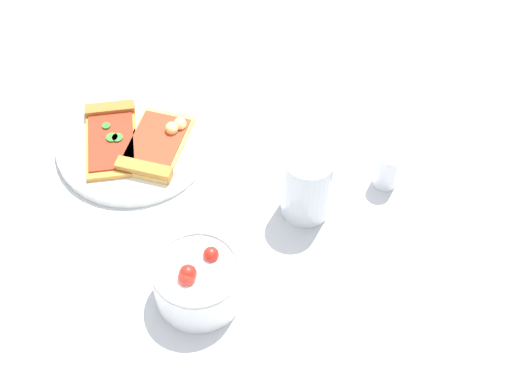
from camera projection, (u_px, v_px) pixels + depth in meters
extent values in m
plane|color=silver|center=(157.00, 157.00, 1.06)|extent=(2.40, 2.40, 0.00)
cylinder|color=silver|center=(134.00, 144.00, 1.06)|extent=(0.23, 0.23, 0.01)
cube|color=#E5B256|center=(158.00, 144.00, 1.05)|extent=(0.12, 0.15, 0.01)
cube|color=#B77A33|center=(144.00, 170.00, 1.01)|extent=(0.08, 0.04, 0.02)
cube|color=red|center=(157.00, 142.00, 1.05)|extent=(0.10, 0.13, 0.00)
sphere|color=#F2D87F|center=(172.00, 128.00, 1.05)|extent=(0.02, 0.02, 0.02)
sphere|color=#F2D87F|center=(180.00, 124.00, 1.06)|extent=(0.02, 0.02, 0.02)
cube|color=gold|center=(111.00, 141.00, 1.05)|extent=(0.09, 0.15, 0.01)
cube|color=#A36B2D|center=(110.00, 110.00, 1.09)|extent=(0.08, 0.03, 0.02)
cube|color=#B22D19|center=(111.00, 139.00, 1.05)|extent=(0.08, 0.13, 0.00)
cylinder|color=#388433|center=(117.00, 138.00, 1.05)|extent=(0.02, 0.02, 0.00)
cylinder|color=#388433|center=(112.00, 138.00, 1.05)|extent=(0.02, 0.02, 0.00)
cylinder|color=#2D722D|center=(106.00, 126.00, 1.06)|extent=(0.01, 0.01, 0.00)
cylinder|color=white|center=(199.00, 281.00, 0.89)|extent=(0.11, 0.11, 0.06)
torus|color=white|center=(197.00, 267.00, 0.87)|extent=(0.11, 0.11, 0.01)
sphere|color=red|center=(211.00, 254.00, 0.87)|extent=(0.02, 0.02, 0.02)
sphere|color=red|center=(187.00, 277.00, 0.85)|extent=(0.02, 0.02, 0.02)
sphere|color=red|center=(188.00, 273.00, 0.85)|extent=(0.02, 0.02, 0.02)
cylinder|color=silver|center=(307.00, 185.00, 0.96)|extent=(0.07, 0.07, 0.11)
cylinder|color=black|center=(307.00, 187.00, 0.96)|extent=(0.06, 0.06, 0.09)
cube|color=white|center=(319.00, 169.00, 0.93)|extent=(0.03, 0.03, 0.02)
cube|color=white|center=(319.00, 170.00, 0.93)|extent=(0.03, 0.03, 0.02)
cylinder|color=silver|center=(387.00, 169.00, 1.00)|extent=(0.04, 0.04, 0.06)
cone|color=silver|center=(391.00, 152.00, 0.98)|extent=(0.03, 0.03, 0.01)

